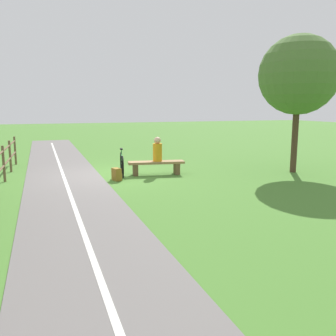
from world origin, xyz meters
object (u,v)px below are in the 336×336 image
(bench, at_px, (156,165))
(bicycle, at_px, (122,164))
(person_seated, at_px, (157,150))
(tree_mid_field, at_px, (299,75))
(backpack, at_px, (117,174))

(bench, distance_m, bicycle, 1.18)
(person_seated, height_order, tree_mid_field, tree_mid_field)
(person_seated, height_order, backpack, person_seated)
(bicycle, bearing_deg, tree_mid_field, 85.75)
(person_seated, xyz_separation_m, backpack, (1.54, 0.52, -0.65))
(bench, xyz_separation_m, tree_mid_field, (-4.79, 1.19, 3.06))
(bicycle, height_order, tree_mid_field, tree_mid_field)
(bicycle, relative_size, tree_mid_field, 0.35)
(bench, bearing_deg, person_seated, 180.00)
(bicycle, xyz_separation_m, tree_mid_field, (-5.93, 1.44, 3.00))
(bench, distance_m, tree_mid_field, 5.80)
(tree_mid_field, bearing_deg, bicycle, -13.65)
(bench, relative_size, tree_mid_field, 0.41)
(bench, distance_m, backpack, 1.59)
(bicycle, height_order, backpack, bicycle)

